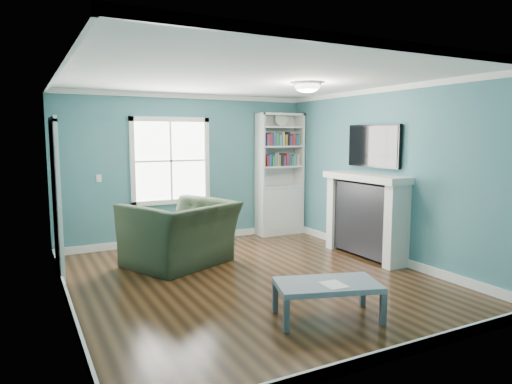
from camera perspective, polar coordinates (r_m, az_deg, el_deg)
name	(u,v)px	position (r m, az deg, el deg)	size (l,w,h in m)	color
floor	(252,280)	(6.10, -0.50, -10.89)	(5.00, 5.00, 0.00)	black
room_walls	(252,159)	(5.82, -0.51, 4.11)	(5.00, 5.00, 5.00)	teal
trim	(252,186)	(5.84, -0.51, 0.73)	(4.50, 5.00, 2.60)	white
window	(171,161)	(8.02, -10.59, 3.85)	(1.40, 0.06, 1.50)	white
bookshelf	(279,186)	(8.73, 2.95, 0.74)	(0.90, 0.35, 2.31)	silver
fireplace	(366,217)	(7.26, 13.54, -3.02)	(0.44, 1.58, 1.30)	black
tv	(374,146)	(7.24, 14.51, 5.60)	(0.06, 1.10, 0.65)	black
door	(56,197)	(6.63, -23.75, -0.54)	(0.12, 0.98, 2.17)	silver
ceiling_fixture	(307,86)	(6.39, 6.45, 13.02)	(0.38, 0.38, 0.15)	white
light_switch	(99,178)	(7.77, -19.04, 1.64)	(0.08, 0.01, 0.12)	white
recliner	(180,223)	(6.73, -9.42, -3.84)	(1.42, 0.92, 1.24)	black
coffee_table	(327,287)	(4.85, 8.92, -11.65)	(1.17, 0.87, 0.38)	#444C51
paper_sheet	(334,285)	(4.77, 9.70, -11.33)	(0.21, 0.27, 0.00)	white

